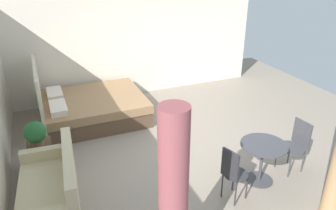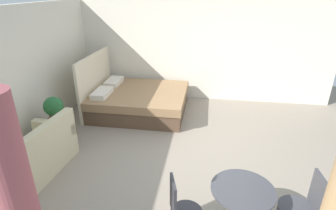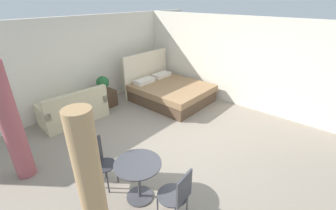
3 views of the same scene
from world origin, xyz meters
name	(u,v)px [view 3 (image 3 of 3)]	position (x,y,z in m)	size (l,w,h in m)	color
ground_plane	(172,141)	(0.00, 0.00, -0.01)	(8.62, 9.42, 0.02)	gray
wall_back	(86,62)	(0.00, 3.21, 1.25)	(8.62, 0.12, 2.51)	silver
wall_right	(235,62)	(2.81, 0.00, 1.25)	(0.12, 6.42, 2.51)	silver
bed	(169,91)	(1.67, 1.51, 0.30)	(1.86, 2.19, 1.36)	brown
couch	(74,111)	(-0.94, 2.52, 0.29)	(1.64, 0.92, 0.87)	beige
nightstand	(108,98)	(0.18, 2.62, 0.24)	(0.40, 0.39, 0.48)	#473323
potted_plant	(103,83)	(0.08, 2.64, 0.73)	(0.36, 0.36, 0.45)	brown
balcony_table	(138,174)	(-1.57, -0.62, 0.48)	(0.73, 0.73, 0.69)	#3F3F44
cafe_chair_near_window	(178,193)	(-1.51, -1.35, 0.53)	(0.47, 0.47, 0.89)	#3F3F44
cafe_chair_near_couch	(100,159)	(-1.78, 0.08, 0.53)	(0.46, 0.46, 0.89)	#2D2D33
curtain_left	(94,202)	(-2.56, -1.08, 1.06)	(0.25, 0.25, 2.12)	tan
curtain_right	(11,124)	(-2.56, 1.35, 1.06)	(0.31, 0.31, 2.12)	#994C51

